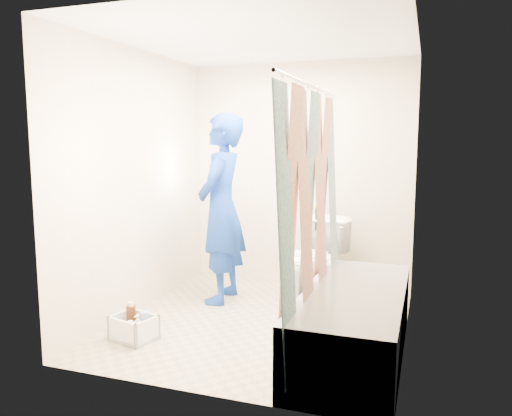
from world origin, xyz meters
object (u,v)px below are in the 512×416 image
(plumber, at_px, (221,209))
(bathtub, at_px, (354,321))
(toilet, at_px, (315,261))
(cleaning_caddy, at_px, (135,329))

(plumber, bearing_deg, bathtub, 54.21)
(toilet, distance_m, cleaning_caddy, 1.85)
(toilet, bearing_deg, bathtub, -50.63)
(toilet, height_order, cleaning_caddy, toilet)
(bathtub, relative_size, toilet, 2.15)
(cleaning_caddy, bearing_deg, bathtub, 24.37)
(bathtub, bearing_deg, plumber, 148.07)
(plumber, xyz_separation_m, cleaning_caddy, (-0.26, -1.16, -0.82))
(bathtub, height_order, cleaning_caddy, bathtub)
(toilet, bearing_deg, plumber, -148.55)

